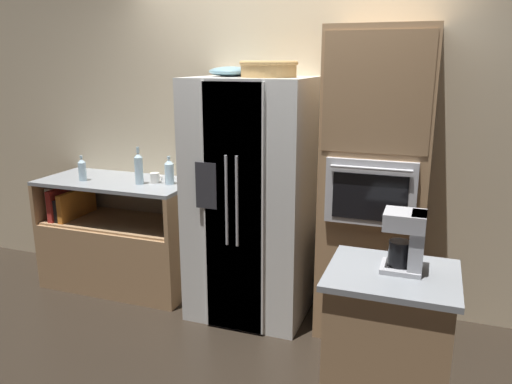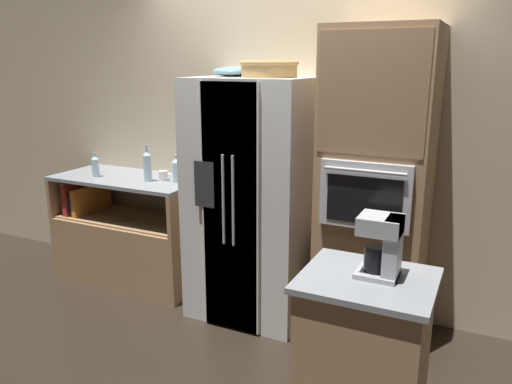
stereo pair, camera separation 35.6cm
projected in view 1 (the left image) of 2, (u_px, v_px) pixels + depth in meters
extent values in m
plane|color=black|center=(266.00, 314.00, 3.87)|extent=(20.00, 20.00, 0.00)
cube|color=beige|center=(285.00, 127.00, 3.91)|extent=(12.00, 0.06, 2.80)
cube|color=#A87F56|center=(122.00, 253.00, 4.33)|extent=(1.30, 0.62, 0.57)
cube|color=#A87F56|center=(120.00, 221.00, 4.25)|extent=(1.24, 0.57, 0.02)
cube|color=#A87F56|center=(58.00, 196.00, 4.42)|extent=(0.04, 0.62, 0.34)
cube|color=#A87F56|center=(185.00, 210.00, 4.00)|extent=(0.04, 0.62, 0.34)
cube|color=gray|center=(117.00, 182.00, 4.16)|extent=(1.30, 0.62, 0.03)
cube|color=silver|center=(62.00, 200.00, 4.37)|extent=(0.05, 0.34, 0.27)
cube|color=#B72D28|center=(67.00, 201.00, 4.35)|extent=(0.05, 0.46, 0.27)
cube|color=black|center=(72.00, 205.00, 4.35)|extent=(0.04, 0.43, 0.19)
cube|color=orange|center=(77.00, 203.00, 4.32)|extent=(0.04, 0.46, 0.24)
cube|color=silver|center=(252.00, 200.00, 3.73)|extent=(0.86, 0.70, 1.79)
cube|color=silver|center=(232.00, 213.00, 3.41)|extent=(0.43, 0.02, 1.76)
cube|color=silver|center=(234.00, 213.00, 3.40)|extent=(0.43, 0.02, 1.76)
cylinder|color=#B2B2B7|center=(226.00, 201.00, 3.37)|extent=(0.02, 0.02, 0.63)
cylinder|color=#B2B2B7|center=(237.00, 202.00, 3.34)|extent=(0.02, 0.02, 0.63)
cube|color=#2D2D33|center=(206.00, 186.00, 3.41)|extent=(0.16, 0.01, 0.32)
cube|color=#A87F56|center=(376.00, 187.00, 3.44)|extent=(0.69, 0.61, 2.12)
cube|color=silver|center=(370.00, 193.00, 3.14)|extent=(0.57, 0.04, 0.42)
cube|color=black|center=(369.00, 198.00, 3.13)|extent=(0.47, 0.01, 0.30)
cylinder|color=#B2B2B7|center=(371.00, 169.00, 3.07)|extent=(0.50, 0.02, 0.02)
cube|color=#94704C|center=(376.00, 93.00, 3.00)|extent=(0.65, 0.01, 0.73)
cube|color=#A87F56|center=(386.00, 360.00, 2.51)|extent=(0.57, 0.50, 0.89)
cube|color=gray|center=(393.00, 275.00, 2.39)|extent=(0.62, 0.55, 0.03)
cylinder|color=tan|center=(268.00, 70.00, 3.42)|extent=(0.38, 0.38, 0.10)
torus|color=tan|center=(268.00, 63.00, 3.40)|extent=(0.41, 0.41, 0.03)
ellipsoid|color=#668C99|center=(231.00, 71.00, 3.59)|extent=(0.32, 0.32, 0.07)
cylinder|color=silver|center=(139.00, 171.00, 4.00)|extent=(0.07, 0.07, 0.22)
cone|color=silver|center=(138.00, 155.00, 3.97)|extent=(0.07, 0.07, 0.04)
cylinder|color=silver|center=(138.00, 150.00, 3.96)|extent=(0.02, 0.02, 0.05)
cylinder|color=silver|center=(82.00, 172.00, 4.12)|extent=(0.06, 0.06, 0.15)
cone|color=silver|center=(81.00, 161.00, 4.10)|extent=(0.06, 0.06, 0.03)
cylinder|color=silver|center=(81.00, 157.00, 4.09)|extent=(0.02, 0.02, 0.02)
cylinder|color=silver|center=(169.00, 174.00, 4.01)|extent=(0.07, 0.07, 0.16)
cone|color=silver|center=(169.00, 162.00, 3.98)|extent=(0.07, 0.07, 0.04)
cylinder|color=silver|center=(169.00, 158.00, 3.97)|extent=(0.03, 0.03, 0.02)
cylinder|color=silver|center=(155.00, 178.00, 4.06)|extent=(0.08, 0.08, 0.08)
torus|color=silver|center=(159.00, 178.00, 4.04)|extent=(0.06, 0.01, 0.06)
cube|color=#B2B2B7|center=(401.00, 268.00, 2.41)|extent=(0.19, 0.17, 0.02)
cylinder|color=black|center=(399.00, 253.00, 2.39)|extent=(0.10, 0.10, 0.12)
cube|color=#B2B2B7|center=(417.00, 243.00, 2.35)|extent=(0.07, 0.15, 0.30)
cube|color=#B2B2B7|center=(405.00, 220.00, 2.34)|extent=(0.19, 0.17, 0.08)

